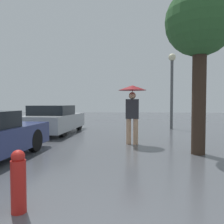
% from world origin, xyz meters
% --- Properties ---
extents(pedestrian, '(0.92, 0.92, 1.93)m').
position_xyz_m(pedestrian, '(0.25, 5.59, 1.42)').
color(pedestrian, tan).
rests_on(pedestrian, ground_plane).
extents(parked_car_farthest, '(1.85, 3.92, 1.25)m').
position_xyz_m(parked_car_farthest, '(-3.36, 7.96, 0.59)').
color(parked_car_farthest, '#9EA3A8').
rests_on(parked_car_farthest, ground_plane).
extents(tree, '(1.80, 1.80, 4.38)m').
position_xyz_m(tree, '(2.03, 4.42, 3.36)').
color(tree, '#38281E').
rests_on(tree, ground_plane).
extents(street_lamp, '(0.38, 0.38, 3.89)m').
position_xyz_m(street_lamp, '(2.17, 10.03, 2.57)').
color(street_lamp, '#515456').
rests_on(street_lamp, ground_plane).
extents(fire_hydrant, '(0.18, 0.18, 0.78)m').
position_xyz_m(fire_hydrant, '(-1.02, 0.94, 0.39)').
color(fire_hydrant, '#B21E19').
rests_on(fire_hydrant, ground_plane).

